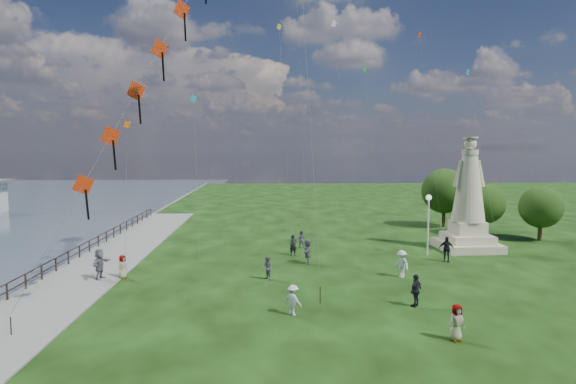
{
  "coord_description": "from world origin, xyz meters",
  "views": [
    {
      "loc": [
        -2.26,
        -21.84,
        8.24
      ],
      "look_at": [
        -1.0,
        8.0,
        5.5
      ],
      "focal_mm": 30.0,
      "sensor_mm": 36.0,
      "label": 1
    }
  ],
  "objects_px": {
    "person_7": "(301,239)",
    "person_1": "(267,268)",
    "person_8": "(402,264)",
    "person_9": "(446,249)",
    "person_3": "(416,290)",
    "person_10": "(123,267)",
    "person_5": "(100,265)",
    "person_11": "(308,251)",
    "lamppost": "(428,212)",
    "person_4": "(456,323)",
    "person_6": "(293,245)",
    "statue": "(468,207)",
    "person_2": "(293,300)"
  },
  "relations": [
    {
      "from": "person_8",
      "to": "person_10",
      "type": "height_order",
      "value": "person_8"
    },
    {
      "from": "person_7",
      "to": "person_6",
      "type": "bearing_deg",
      "value": 84.73
    },
    {
      "from": "person_7",
      "to": "person_10",
      "type": "distance_m",
      "value": 14.89
    },
    {
      "from": "person_4",
      "to": "person_6",
      "type": "bearing_deg",
      "value": 93.65
    },
    {
      "from": "person_3",
      "to": "person_7",
      "type": "distance_m",
      "value": 15.8
    },
    {
      "from": "person_3",
      "to": "person_5",
      "type": "height_order",
      "value": "person_5"
    },
    {
      "from": "statue",
      "to": "person_9",
      "type": "bearing_deg",
      "value": -130.19
    },
    {
      "from": "statue",
      "to": "person_1",
      "type": "xyz_separation_m",
      "value": [
        -16.25,
        -8.41,
        -2.71
      ]
    },
    {
      "from": "person_1",
      "to": "person_9",
      "type": "distance_m",
      "value": 13.69
    },
    {
      "from": "person_4",
      "to": "person_10",
      "type": "height_order",
      "value": "person_4"
    },
    {
      "from": "lamppost",
      "to": "person_11",
      "type": "height_order",
      "value": "lamppost"
    },
    {
      "from": "statue",
      "to": "person_11",
      "type": "distance_m",
      "value": 14.29
    },
    {
      "from": "person_4",
      "to": "person_5",
      "type": "xyz_separation_m",
      "value": [
        -18.51,
        10.19,
        0.15
      ]
    },
    {
      "from": "person_8",
      "to": "person_9",
      "type": "distance_m",
      "value": 6.02
    },
    {
      "from": "person_3",
      "to": "person_6",
      "type": "xyz_separation_m",
      "value": [
        -5.74,
        12.16,
        -0.05
      ]
    },
    {
      "from": "person_5",
      "to": "person_11",
      "type": "xyz_separation_m",
      "value": [
        13.29,
        3.82,
        -0.06
      ]
    },
    {
      "from": "person_2",
      "to": "person_3",
      "type": "bearing_deg",
      "value": -130.79
    },
    {
      "from": "person_8",
      "to": "person_9",
      "type": "height_order",
      "value": "person_9"
    },
    {
      "from": "person_8",
      "to": "person_11",
      "type": "height_order",
      "value": "person_11"
    },
    {
      "from": "statue",
      "to": "person_5",
      "type": "bearing_deg",
      "value": -164.79
    },
    {
      "from": "person_1",
      "to": "person_3",
      "type": "distance_m",
      "value": 9.43
    },
    {
      "from": "person_1",
      "to": "person_10",
      "type": "relative_size",
      "value": 0.97
    },
    {
      "from": "lamppost",
      "to": "person_2",
      "type": "relative_size",
      "value": 3.11
    },
    {
      "from": "person_9",
      "to": "person_10",
      "type": "distance_m",
      "value": 22.43
    },
    {
      "from": "person_2",
      "to": "person_10",
      "type": "height_order",
      "value": "person_10"
    },
    {
      "from": "person_2",
      "to": "person_6",
      "type": "height_order",
      "value": "person_6"
    },
    {
      "from": "person_1",
      "to": "person_10",
      "type": "height_order",
      "value": "person_10"
    },
    {
      "from": "lamppost",
      "to": "person_8",
      "type": "xyz_separation_m",
      "value": [
        -3.68,
        -6.0,
        -2.52
      ]
    },
    {
      "from": "lamppost",
      "to": "person_11",
      "type": "relative_size",
      "value": 2.64
    },
    {
      "from": "person_3",
      "to": "person_10",
      "type": "xyz_separation_m",
      "value": [
        -16.88,
        6.08,
        -0.1
      ]
    },
    {
      "from": "person_1",
      "to": "person_9",
      "type": "relative_size",
      "value": 0.79
    },
    {
      "from": "person_2",
      "to": "person_4",
      "type": "xyz_separation_m",
      "value": [
        6.82,
        -3.49,
        0.04
      ]
    },
    {
      "from": "person_4",
      "to": "person_7",
      "type": "xyz_separation_m",
      "value": [
        -5.32,
        19.49,
        -0.08
      ]
    },
    {
      "from": "person_7",
      "to": "person_1",
      "type": "bearing_deg",
      "value": 84.11
    },
    {
      "from": "person_1",
      "to": "person_7",
      "type": "xyz_separation_m",
      "value": [
        2.77,
        9.6,
        -0.01
      ]
    },
    {
      "from": "lamppost",
      "to": "person_7",
      "type": "relative_size",
      "value": 3.25
    },
    {
      "from": "person_10",
      "to": "person_8",
      "type": "bearing_deg",
      "value": -71.65
    },
    {
      "from": "person_3",
      "to": "person_5",
      "type": "relative_size",
      "value": 0.9
    },
    {
      "from": "person_8",
      "to": "person_10",
      "type": "relative_size",
      "value": 1.15
    },
    {
      "from": "person_8",
      "to": "person_7",
      "type": "bearing_deg",
      "value": -177.91
    },
    {
      "from": "person_4",
      "to": "person_11",
      "type": "xyz_separation_m",
      "value": [
        -5.22,
        14.01,
        0.09
      ]
    },
    {
      "from": "person_4",
      "to": "person_10",
      "type": "bearing_deg",
      "value": 132.0
    },
    {
      "from": "person_6",
      "to": "person_11",
      "type": "xyz_separation_m",
      "value": [
        0.88,
        -2.64,
        0.08
      ]
    },
    {
      "from": "person_7",
      "to": "person_11",
      "type": "relative_size",
      "value": 0.81
    },
    {
      "from": "statue",
      "to": "person_10",
      "type": "distance_m",
      "value": 26.69
    },
    {
      "from": "person_9",
      "to": "person_10",
      "type": "relative_size",
      "value": 1.22
    },
    {
      "from": "person_3",
      "to": "person_8",
      "type": "relative_size",
      "value": 0.98
    },
    {
      "from": "person_5",
      "to": "person_11",
      "type": "distance_m",
      "value": 13.83
    },
    {
      "from": "person_3",
      "to": "person_4",
      "type": "distance_m",
      "value": 4.51
    },
    {
      "from": "person_5",
      "to": "person_6",
      "type": "height_order",
      "value": "person_5"
    }
  ]
}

